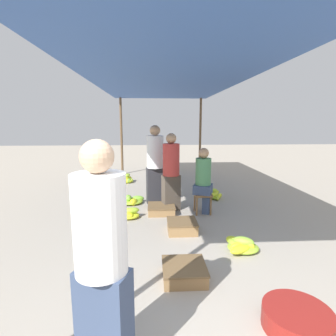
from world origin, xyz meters
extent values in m
cylinder|color=brown|center=(-1.36, 7.91, 1.30)|extent=(0.08, 0.08, 2.61)
cylinder|color=brown|center=(1.36, 7.91, 1.30)|extent=(0.08, 0.08, 2.61)
cube|color=#33569E|center=(0.00, 4.10, 2.63)|extent=(3.13, 8.01, 0.04)
cube|color=#384766|center=(-0.64, 0.46, 0.39)|extent=(0.42, 0.33, 0.78)
cylinder|color=white|center=(-0.64, 0.46, 1.12)|extent=(0.46, 0.46, 0.68)
sphere|color=tan|center=(-0.64, 0.46, 1.57)|extent=(0.22, 0.22, 0.22)
cube|color=brown|center=(0.69, 3.75, 0.38)|extent=(0.34, 0.34, 0.04)
cylinder|color=brown|center=(0.55, 3.61, 0.18)|extent=(0.04, 0.04, 0.36)
cylinder|color=brown|center=(0.82, 3.61, 0.18)|extent=(0.04, 0.04, 0.36)
cylinder|color=brown|center=(0.55, 3.88, 0.18)|extent=(0.04, 0.04, 0.36)
cylinder|color=brown|center=(0.82, 3.88, 0.18)|extent=(0.04, 0.04, 0.36)
cube|color=#384766|center=(0.78, 3.78, 0.20)|extent=(0.24, 0.34, 0.40)
cube|color=#384766|center=(0.69, 3.75, 0.49)|extent=(0.44, 0.44, 0.18)
cylinder|color=#4C8C59|center=(0.69, 3.75, 0.84)|extent=(0.39, 0.39, 0.52)
sphere|color=tan|center=(0.69, 3.75, 1.20)|extent=(0.20, 0.20, 0.20)
cylinder|color=maroon|center=(0.95, 0.75, 0.09)|extent=(0.59, 0.59, 0.18)
ellipsoid|color=#79B536|center=(-0.84, 4.41, 0.14)|extent=(0.18, 0.24, 0.13)
ellipsoid|color=#7AB536|center=(-0.65, 4.55, 0.08)|extent=(0.30, 0.16, 0.13)
ellipsoid|color=yellow|center=(-0.92, 4.62, 0.05)|extent=(0.27, 0.29, 0.10)
ellipsoid|color=#98C131|center=(-0.92, 4.49, 0.07)|extent=(0.27, 0.18, 0.12)
ellipsoid|color=yellow|center=(-0.72, 4.32, 0.07)|extent=(0.22, 0.27, 0.15)
ellipsoid|color=#9AC231|center=(-0.80, 4.46, 0.05)|extent=(0.56, 0.49, 0.10)
ellipsoid|color=yellow|center=(-0.79, 3.67, 0.07)|extent=(0.24, 0.19, 0.09)
ellipsoid|color=#9EC330|center=(-0.70, 3.55, 0.15)|extent=(0.31, 0.20, 0.11)
ellipsoid|color=yellow|center=(-0.76, 3.52, 0.08)|extent=(0.28, 0.33, 0.09)
ellipsoid|color=#C9D528|center=(-0.76, 3.63, 0.11)|extent=(0.24, 0.20, 0.12)
ellipsoid|color=#9DC330|center=(-0.80, 3.59, 0.09)|extent=(0.23, 0.27, 0.13)
ellipsoid|color=#CDD628|center=(-0.77, 3.55, 0.05)|extent=(0.42, 0.37, 0.10)
ellipsoid|color=#7DB636|center=(-1.01, 6.47, 0.07)|extent=(0.21, 0.27, 0.14)
ellipsoid|color=#95C031|center=(-1.14, 6.64, 0.10)|extent=(0.24, 0.22, 0.14)
ellipsoid|color=yellow|center=(-1.11, 6.59, 0.17)|extent=(0.26, 0.26, 0.11)
ellipsoid|color=#9BC230|center=(-1.06, 6.56, 0.22)|extent=(0.17, 0.31, 0.09)
ellipsoid|color=yellow|center=(-1.05, 6.52, 0.13)|extent=(0.28, 0.31, 0.14)
ellipsoid|color=yellow|center=(-1.10, 6.43, 0.07)|extent=(0.34, 0.15, 0.14)
ellipsoid|color=#ACC92D|center=(-0.98, 6.55, 0.08)|extent=(0.26, 0.29, 0.10)
ellipsoid|color=#CBD528|center=(-1.06, 6.56, 0.05)|extent=(0.36, 0.31, 0.10)
ellipsoid|color=#B8CE2B|center=(1.00, 2.17, 0.06)|extent=(0.19, 0.30, 0.13)
ellipsoid|color=#9CC330|center=(0.87, 2.23, 0.06)|extent=(0.22, 0.31, 0.13)
ellipsoid|color=yellow|center=(0.88, 2.03, 0.09)|extent=(0.36, 0.26, 0.10)
ellipsoid|color=yellow|center=(0.99, 2.16, 0.09)|extent=(0.29, 0.27, 0.13)
ellipsoid|color=#BDD02A|center=(0.89, 2.32, 0.07)|extent=(0.27, 0.27, 0.14)
ellipsoid|color=yellow|center=(0.89, 2.14, 0.07)|extent=(0.25, 0.14, 0.14)
ellipsoid|color=#89BB34|center=(0.97, 2.18, 0.13)|extent=(0.33, 0.27, 0.13)
ellipsoid|color=#99C131|center=(0.96, 2.16, 0.05)|extent=(0.44, 0.38, 0.10)
ellipsoid|color=#AAC82E|center=(1.13, 4.76, 0.19)|extent=(0.22, 0.14, 0.11)
ellipsoid|color=#73B237|center=(1.14, 4.90, 0.11)|extent=(0.33, 0.30, 0.09)
ellipsoid|color=#C1D12A|center=(1.13, 4.66, 0.12)|extent=(0.30, 0.32, 0.12)
ellipsoid|color=#AFCA2D|center=(1.20, 4.64, 0.05)|extent=(0.14, 0.30, 0.10)
ellipsoid|color=#C2D229|center=(1.16, 4.85, 0.12)|extent=(0.31, 0.20, 0.12)
ellipsoid|color=#CAD528|center=(1.28, 4.73, 0.07)|extent=(0.21, 0.27, 0.11)
ellipsoid|color=#98C131|center=(1.16, 4.66, 0.05)|extent=(0.24, 0.26, 0.10)
ellipsoid|color=#B3CC2C|center=(1.12, 4.77, 0.05)|extent=(0.40, 0.35, 0.10)
cube|color=olive|center=(0.18, 2.87, 0.08)|extent=(0.47, 0.47, 0.17)
cube|color=brown|center=(0.18, 2.87, 0.18)|extent=(0.48, 0.48, 0.02)
cube|color=olive|center=(0.06, 1.55, 0.07)|extent=(0.48, 0.48, 0.14)
cube|color=brown|center=(0.06, 1.55, 0.15)|extent=(0.50, 0.50, 0.02)
cube|color=olive|center=(-0.13, 3.79, 0.07)|extent=(0.52, 0.52, 0.14)
cube|color=brown|center=(-0.13, 3.79, 0.15)|extent=(0.54, 0.54, 0.02)
cube|color=#2D2D33|center=(-0.24, 4.47, 0.40)|extent=(0.42, 0.28, 0.80)
cylinder|color=white|center=(-0.24, 4.47, 1.15)|extent=(0.43, 0.43, 0.70)
sphere|color=tan|center=(-0.24, 4.47, 1.61)|extent=(0.23, 0.23, 0.23)
cube|color=#4C4238|center=(0.07, 3.96, 0.37)|extent=(0.40, 0.30, 0.73)
cylinder|color=#BF3833|center=(0.07, 3.96, 1.05)|extent=(0.43, 0.43, 0.64)
sphere|color=tan|center=(0.07, 3.96, 1.47)|extent=(0.21, 0.21, 0.21)
camera|label=1|loc=(-0.29, -1.20, 1.78)|focal=28.00mm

